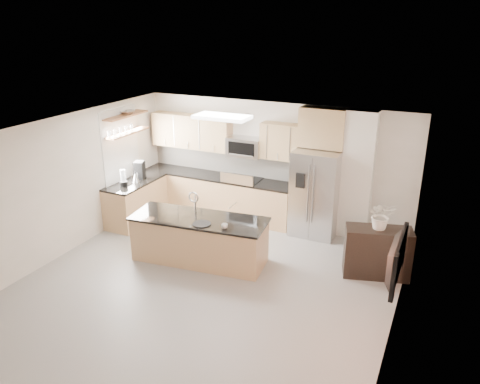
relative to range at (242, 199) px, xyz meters
The scene contains 27 objects.
floor 3.02m from the range, 78.39° to the right, with size 6.50×6.50×0.00m, color gray.
ceiling 3.66m from the range, 78.39° to the right, with size 6.00×6.50×0.02m, color silver.
wall_back 1.07m from the range, 28.76° to the left, with size 6.00×0.02×2.60m, color silver.
wall_front 6.25m from the range, 84.45° to the right, with size 6.00×0.02×2.60m, color silver.
wall_left 3.87m from the range, 129.41° to the right, with size 0.02×6.50×2.60m, color silver.
wall_right 4.71m from the range, 39.05° to the right, with size 0.02×6.50×2.60m, color silver.
back_counter 0.63m from the range, behind, with size 3.55×0.66×1.44m.
left_counter 2.33m from the range, 152.71° to the right, with size 0.66×1.50×0.92m.
range is the anchor object (origin of this frame).
upper_cabinets 1.53m from the range, 166.83° to the left, with size 3.50×0.33×0.75m.
microwave 1.16m from the range, 90.00° to the left, with size 0.76×0.40×0.40m.
refrigerator 1.71m from the range, ahead, with size 0.92×0.78×1.78m.
partition_column 2.56m from the range, ahead, with size 0.60×0.30×2.60m, color silver.
window 2.86m from the range, 155.75° to the right, with size 0.04×1.15×1.65m.
shelf_lower 2.86m from the range, 156.67° to the right, with size 0.30×1.20×0.04m, color brown.
shelf_upper 3.07m from the range, 156.67° to the right, with size 0.30×1.20×0.04m, color brown.
ceiling_fixture 2.48m from the range, 81.39° to the right, with size 1.00×0.50×0.06m, color white.
island 2.06m from the range, 87.73° to the right, with size 2.55×1.16×1.28m.
credenza 3.36m from the range, 21.65° to the right, with size 1.11×0.47×0.89m, color black.
cup 2.42m from the range, 72.76° to the right, with size 0.11×0.11×0.09m, color silver.
platter 2.33m from the range, 83.32° to the right, with size 0.32×0.32×0.02m, color black.
blender 2.59m from the range, 145.51° to the right, with size 0.16×0.16×0.36m.
kettle 2.36m from the range, 151.66° to the right, with size 0.18×0.18×0.22m.
coffee_maker 2.35m from the range, 158.01° to the right, with size 0.27×0.30×0.38m.
bowl 3.08m from the range, 158.26° to the right, with size 0.37×0.37×0.09m, color #B9B9BB.
flower_vase 3.45m from the range, 21.38° to the right, with size 0.66×0.58×0.74m, color beige.
television 4.78m from the range, 41.64° to the right, with size 1.08×0.14×0.62m, color black.
Camera 1 is at (3.40, -5.82, 4.25)m, focal length 35.00 mm.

